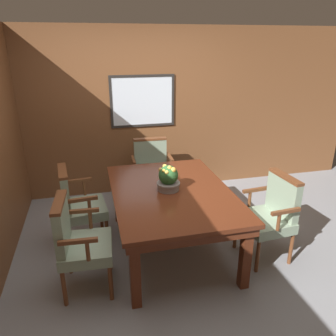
# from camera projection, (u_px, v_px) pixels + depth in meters

# --- Properties ---
(ground_plane) EXTENTS (14.00, 14.00, 0.00)m
(ground_plane) POSITION_uv_depth(u_px,v_px,m) (167.00, 259.00, 3.57)
(ground_plane) COLOR gray
(wall_back) EXTENTS (7.20, 0.08, 2.45)m
(wall_back) POSITION_uv_depth(u_px,v_px,m) (137.00, 113.00, 4.87)
(wall_back) COLOR brown
(wall_back) RESTS_ON ground_plane
(dining_table) EXTENTS (1.25, 1.77, 0.73)m
(dining_table) POSITION_uv_depth(u_px,v_px,m) (171.00, 198.00, 3.54)
(dining_table) COLOR #562614
(dining_table) RESTS_ON ground_plane
(chair_left_near) EXTENTS (0.50, 0.58, 0.93)m
(chair_left_near) POSITION_uv_depth(u_px,v_px,m) (78.00, 240.00, 3.00)
(chair_left_near) COLOR brown
(chair_left_near) RESTS_ON ground_plane
(chair_left_far) EXTENTS (0.52, 0.59, 0.93)m
(chair_left_far) POSITION_uv_depth(u_px,v_px,m) (78.00, 202.00, 3.70)
(chair_left_far) COLOR brown
(chair_left_far) RESTS_ON ground_plane
(chair_right_near) EXTENTS (0.51, 0.59, 0.93)m
(chair_right_near) POSITION_uv_depth(u_px,v_px,m) (271.00, 212.00, 3.48)
(chair_right_near) COLOR brown
(chair_right_near) RESTS_ON ground_plane
(chair_head_far) EXTENTS (0.57, 0.49, 0.93)m
(chair_head_far) POSITION_uv_depth(u_px,v_px,m) (152.00, 168.00, 4.71)
(chair_head_far) COLOR brown
(chair_head_far) RESTS_ON ground_plane
(potted_plant) EXTENTS (0.25, 0.25, 0.29)m
(potted_plant) POSITION_uv_depth(u_px,v_px,m) (168.00, 179.00, 3.48)
(potted_plant) COLOR gray
(potted_plant) RESTS_ON dining_table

